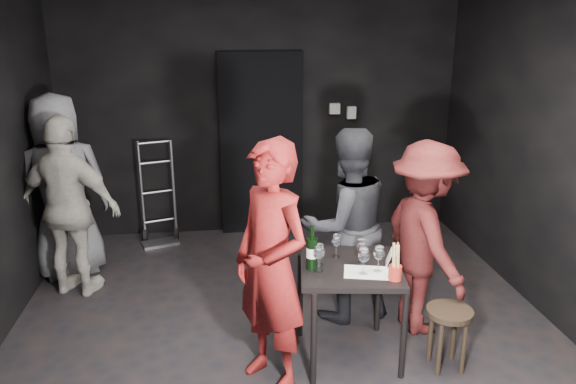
{
  "coord_description": "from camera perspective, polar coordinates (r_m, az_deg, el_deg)",
  "views": [
    {
      "loc": [
        -0.48,
        -3.87,
        2.49
      ],
      "look_at": [
        0.03,
        0.25,
        1.17
      ],
      "focal_mm": 35.0,
      "sensor_mm": 36.0,
      "label": 1
    }
  ],
  "objects": [
    {
      "name": "floor",
      "position": [
        4.63,
        -0.05,
        -14.91
      ],
      "size": [
        4.5,
        5.0,
        0.02
      ],
      "primitive_type": "cube",
      "color": "black",
      "rests_on": "ground"
    },
    {
      "name": "wall_back",
      "position": [
        6.49,
        -2.8,
        7.51
      ],
      "size": [
        4.5,
        0.04,
        2.7
      ],
      "primitive_type": "cube",
      "color": "black",
      "rests_on": "ground"
    },
    {
      "name": "wall_right",
      "position": [
        4.87,
        27.25,
        2.13
      ],
      "size": [
        0.04,
        5.0,
        2.7
      ],
      "primitive_type": "cube",
      "color": "black",
      "rests_on": "ground"
    },
    {
      "name": "doorway",
      "position": [
        6.49,
        -2.72,
        4.81
      ],
      "size": [
        0.95,
        0.1,
        2.1
      ],
      "primitive_type": "cube",
      "color": "black",
      "rests_on": "ground"
    },
    {
      "name": "wallbox_upper",
      "position": [
        6.54,
        4.75,
        8.44
      ],
      "size": [
        0.12,
        0.06,
        0.12
      ],
      "primitive_type": "cube",
      "color": "#B7B7B2",
      "rests_on": "wall_back"
    },
    {
      "name": "wallbox_lower",
      "position": [
        6.59,
        6.45,
        8.03
      ],
      "size": [
        0.1,
        0.06,
        0.14
      ],
      "primitive_type": "cube",
      "color": "#B7B7B2",
      "rests_on": "wall_back"
    },
    {
      "name": "hand_truck",
      "position": [
        6.54,
        -12.89,
        -3.17
      ],
      "size": [
        0.39,
        0.33,
        1.17
      ],
      "rotation": [
        0.0,
        0.0,
        0.3
      ],
      "color": "#B2B2B7",
      "rests_on": "floor"
    },
    {
      "name": "tasting_table",
      "position": [
        4.17,
        6.33,
        -8.63
      ],
      "size": [
        0.72,
        0.72,
        0.75
      ],
      "rotation": [
        0.0,
        0.0,
        -0.14
      ],
      "color": "black",
      "rests_on": "floor"
    },
    {
      "name": "stool",
      "position": [
        4.31,
        16.02,
        -12.57
      ],
      "size": [
        0.33,
        0.33,
        0.47
      ],
      "rotation": [
        0.0,
        0.0,
        0.4
      ],
      "color": "black",
      "rests_on": "floor"
    },
    {
      "name": "server_red",
      "position": [
        3.72,
        -1.72,
        -5.63
      ],
      "size": [
        0.83,
        0.89,
        2.04
      ],
      "primitive_type": "imported",
      "rotation": [
        0.0,
        0.0,
        -0.95
      ],
      "color": "maroon",
      "rests_on": "floor"
    },
    {
      "name": "woman_black",
      "position": [
        4.64,
        5.95,
        -2.53
      ],
      "size": [
        0.96,
        0.66,
        1.79
      ],
      "primitive_type": "imported",
      "rotation": [
        0.0,
        0.0,
        3.36
      ],
      "color": "#232428",
      "rests_on": "floor"
    },
    {
      "name": "man_maroon",
      "position": [
        4.58,
        13.73,
        -4.17
      ],
      "size": [
        0.68,
        1.14,
        1.65
      ],
      "primitive_type": "imported",
      "rotation": [
        0.0,
        0.0,
        1.75
      ],
      "color": "#4F1716",
      "rests_on": "floor"
    },
    {
      "name": "bystander_cream",
      "position": [
        5.36,
        -21.41,
        -0.56
      ],
      "size": [
        1.2,
        0.86,
        1.85
      ],
      "primitive_type": "imported",
      "rotation": [
        0.0,
        0.0,
        2.79
      ],
      "color": "beige",
      "rests_on": "floor"
    },
    {
      "name": "bystander_grey",
      "position": [
        5.75,
        -22.18,
        2.23
      ],
      "size": [
        1.21,
        0.98,
        2.18
      ],
      "primitive_type": "imported",
      "rotation": [
        0.0,
        0.0,
        3.58
      ],
      "color": "slate",
      "rests_on": "floor"
    },
    {
      "name": "tasting_mat",
      "position": [
        4.03,
        8.05,
        -8.08
      ],
      "size": [
        0.37,
        0.29,
        0.0
      ],
      "primitive_type": "cube",
      "rotation": [
        0.0,
        0.0,
        -0.24
      ],
      "color": "white",
      "rests_on": "tasting_table"
    },
    {
      "name": "wine_glass_a",
      "position": [
        3.98,
        3.13,
        -6.62
      ],
      "size": [
        0.09,
        0.09,
        0.21
      ],
      "primitive_type": null,
      "rotation": [
        0.0,
        0.0,
        -0.05
      ],
      "color": "white",
      "rests_on": "tasting_table"
    },
    {
      "name": "wine_glass_b",
      "position": [
        4.07,
        3.26,
        -6.27
      ],
      "size": [
        0.08,
        0.08,
        0.18
      ],
      "primitive_type": null,
      "rotation": [
        0.0,
        0.0,
        0.1
      ],
      "color": "white",
      "rests_on": "tasting_table"
    },
    {
      "name": "wine_glass_c",
      "position": [
        4.21,
        4.95,
        -5.36
      ],
      "size": [
        0.08,
        0.08,
        0.2
      ],
      "primitive_type": null,
      "rotation": [
        0.0,
        0.0,
        0.02
      ],
      "color": "white",
      "rests_on": "tasting_table"
    },
    {
      "name": "wine_glass_d",
      "position": [
        3.96,
        7.69,
        -6.86
      ],
      "size": [
        0.1,
        0.1,
        0.22
      ],
      "primitive_type": null,
      "rotation": [
        0.0,
        0.0,
        0.34
      ],
      "color": "white",
      "rests_on": "tasting_table"
    },
    {
      "name": "wine_glass_e",
      "position": [
        4.02,
        9.2,
        -6.62
      ],
      "size": [
        0.08,
        0.08,
        0.21
      ],
      "primitive_type": null,
      "rotation": [
        0.0,
        0.0,
        0.07
      ],
      "color": "white",
      "rests_on": "tasting_table"
    },
    {
      "name": "wine_glass_f",
      "position": [
        4.11,
        7.51,
        -5.95
      ],
      "size": [
        0.1,
        0.1,
        0.21
      ],
      "primitive_type": null,
      "rotation": [
        0.0,
        0.0,
        -0.3
      ],
      "color": "white",
      "rests_on": "tasting_table"
    },
    {
      "name": "wine_bottle",
      "position": [
        4.0,
        2.43,
        -6.15
      ],
      "size": [
        0.08,
        0.08,
        0.33
      ],
      "rotation": [
        0.0,
        0.0,
        0.31
      ],
      "color": "black",
      "rests_on": "tasting_table"
    },
    {
      "name": "breadstick_cup",
      "position": [
        3.91,
        10.89,
        -7.03
      ],
      "size": [
        0.09,
        0.09,
        0.28
      ],
      "rotation": [
        0.0,
        0.0,
        0.14
      ],
      "color": "#B3271B",
      "rests_on": "tasting_table"
    },
    {
      "name": "reserved_card",
      "position": [
        4.15,
        10.23,
        -6.58
      ],
      "size": [
        0.13,
        0.16,
        0.11
      ],
      "primitive_type": null,
      "rotation": [
        0.0,
        0.0,
        -0.3
      ],
      "color": "white",
      "rests_on": "tasting_table"
    }
  ]
}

